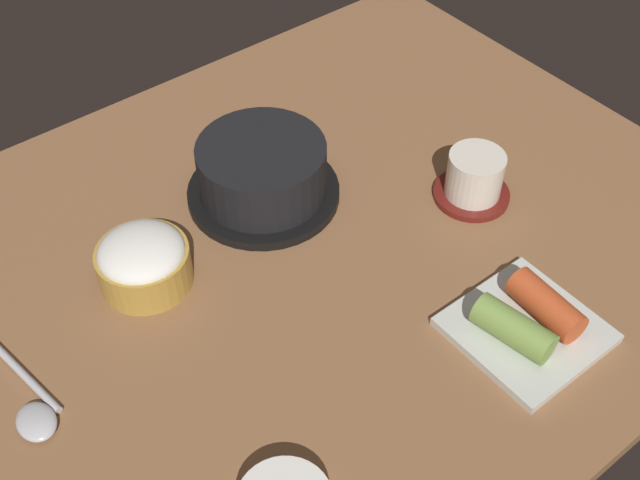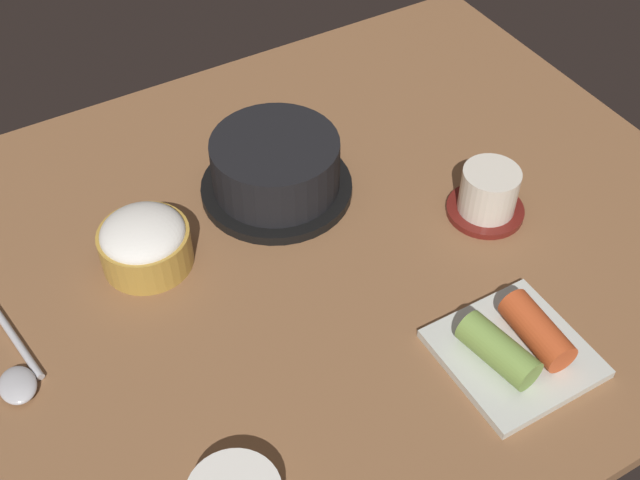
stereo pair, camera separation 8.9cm
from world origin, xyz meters
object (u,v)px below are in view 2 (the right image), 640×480
(kimchi_plate, at_px, (516,347))
(tea_cup_with_saucer, at_px, (488,194))
(stone_pot, at_px, (276,168))
(spoon, at_px, (15,368))
(rice_bowl, at_px, (145,242))

(kimchi_plate, bearing_deg, tea_cup_with_saucer, 59.87)
(stone_pot, bearing_deg, spoon, -163.35)
(rice_bowl, bearing_deg, spoon, -156.51)
(tea_cup_with_saucer, distance_m, kimchi_plate, 0.21)
(rice_bowl, distance_m, kimchi_plate, 0.41)
(stone_pot, xyz_separation_m, rice_bowl, (-0.18, -0.03, -0.01))
(spoon, bearing_deg, tea_cup_with_saucer, -5.46)
(rice_bowl, bearing_deg, stone_pot, 9.67)
(rice_bowl, distance_m, tea_cup_with_saucer, 0.39)
(stone_pot, bearing_deg, rice_bowl, -170.33)
(stone_pot, height_order, kimchi_plate, stone_pot)
(rice_bowl, xyz_separation_m, spoon, (-0.17, -0.07, -0.03))
(tea_cup_with_saucer, bearing_deg, spoon, 174.54)
(tea_cup_with_saucer, distance_m, spoon, 0.55)
(rice_bowl, xyz_separation_m, kimchi_plate, (0.27, -0.31, -0.02))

